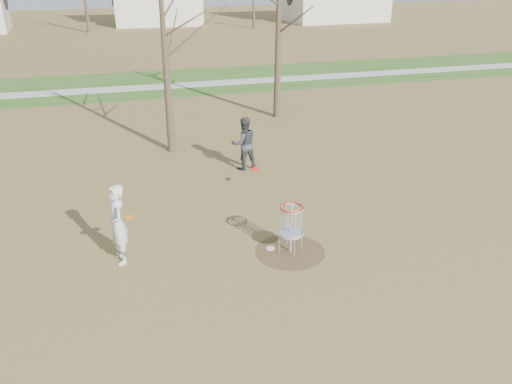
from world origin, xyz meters
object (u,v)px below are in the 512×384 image
(disc_grounded, at_px, (270,248))
(disc_golf_basket, at_px, (291,221))
(player_throwing, at_px, (244,143))
(player_standing, at_px, (118,225))

(disc_grounded, height_order, disc_golf_basket, disc_golf_basket)
(disc_grounded, bearing_deg, player_throwing, 82.45)
(player_standing, relative_size, disc_golf_basket, 1.52)
(disc_grounded, bearing_deg, player_standing, 172.90)
(player_throwing, relative_size, disc_golf_basket, 1.42)
(player_throwing, bearing_deg, disc_golf_basket, 83.22)
(player_standing, bearing_deg, disc_grounded, 75.87)
(player_standing, bearing_deg, player_throwing, 131.95)
(player_throwing, distance_m, disc_grounded, 5.74)
(player_standing, height_order, disc_golf_basket, player_standing)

